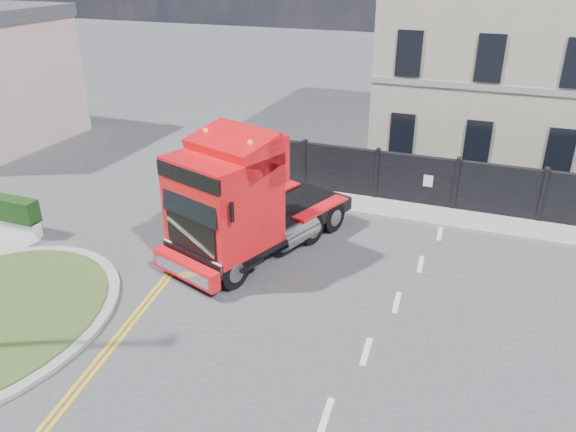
% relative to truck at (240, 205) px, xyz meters
% --- Properties ---
extents(ground, '(120.00, 120.00, 0.00)m').
position_rel_truck_xyz_m(ground, '(1.96, -2.84, -1.84)').
color(ground, '#424244').
rests_on(ground, ground).
extents(hoarding_fence, '(18.80, 0.25, 2.00)m').
position_rel_truck_xyz_m(hoarding_fence, '(8.52, 6.16, -0.84)').
color(hoarding_fence, black).
rests_on(hoarding_fence, ground).
extents(georgian_building, '(12.30, 10.30, 12.80)m').
position_rel_truck_xyz_m(georgian_building, '(7.96, 13.66, 3.94)').
color(georgian_building, '#C2B19A').
rests_on(georgian_building, ground).
extents(pavement_far, '(20.00, 1.60, 0.12)m').
position_rel_truck_xyz_m(pavement_far, '(7.96, 5.26, -1.78)').
color(pavement_far, gray).
rests_on(pavement_far, ground).
extents(truck, '(4.65, 7.29, 4.10)m').
position_rel_truck_xyz_m(truck, '(0.00, 0.00, 0.00)').
color(truck, black).
rests_on(truck, ground).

